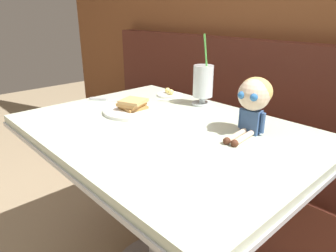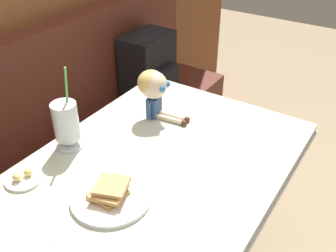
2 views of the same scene
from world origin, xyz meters
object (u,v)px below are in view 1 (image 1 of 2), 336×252
butter_saucer (169,94)px  seated_doll (254,98)px  toast_plate (133,109)px  milkshake_glass (203,83)px  butter_knife (105,100)px

butter_saucer → seated_doll: 0.59m
butter_saucer → toast_plate: bearing=-73.2°
toast_plate → milkshake_glass: size_ratio=0.79×
butter_knife → seated_doll: seated_doll is taller
milkshake_glass → seated_doll: size_ratio=1.41×
butter_saucer → butter_knife: bearing=-117.1°
toast_plate → butter_knife: 0.23m
butter_saucer → butter_knife: (-0.15, -0.29, -0.00)m
butter_saucer → butter_knife: butter_saucer is taller
milkshake_glass → butter_knife: 0.48m
toast_plate → seated_doll: size_ratio=1.12×
toast_plate → seated_doll: 0.51m
toast_plate → butter_saucer: (-0.09, 0.29, -0.01)m
milkshake_glass → butter_saucer: milkshake_glass is taller
milkshake_glass → seated_doll: (0.34, -0.13, 0.03)m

